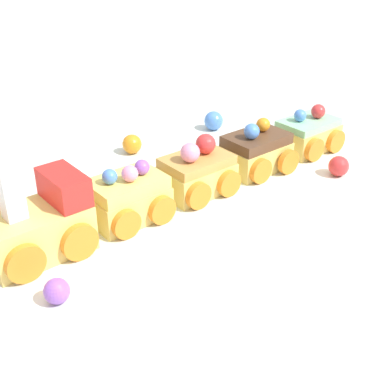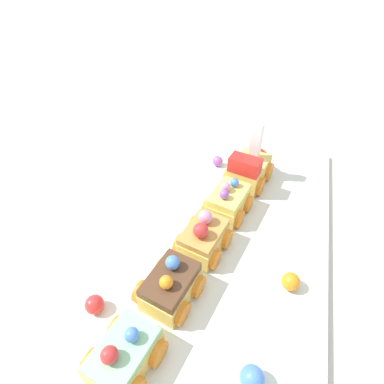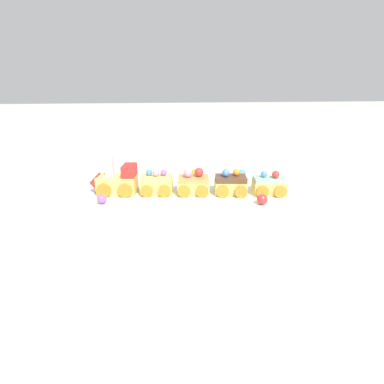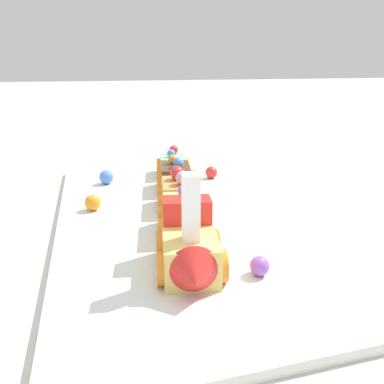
# 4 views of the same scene
# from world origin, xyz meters

# --- Properties ---
(ground_plane) EXTENTS (10.00, 10.00, 0.00)m
(ground_plane) POSITION_xyz_m (0.00, 0.00, 0.00)
(ground_plane) COLOR beige
(display_board) EXTENTS (0.62, 0.46, 0.01)m
(display_board) POSITION_xyz_m (0.00, 0.00, 0.01)
(display_board) COLOR silver
(display_board) RESTS_ON ground_plane
(cake_train_locomotive) EXTENTS (0.12, 0.08, 0.11)m
(cake_train_locomotive) POSITION_xyz_m (0.16, -0.08, 0.04)
(cake_train_locomotive) COLOR #EACC66
(cake_train_locomotive) RESTS_ON display_board
(cake_car_lemon) EXTENTS (0.08, 0.08, 0.06)m
(cake_car_lemon) POSITION_xyz_m (0.06, -0.07, 0.03)
(cake_car_lemon) COLOR #EACC66
(cake_car_lemon) RESTS_ON display_board
(cake_car_caramel) EXTENTS (0.08, 0.08, 0.06)m
(cake_car_caramel) POSITION_xyz_m (-0.03, -0.05, 0.04)
(cake_car_caramel) COLOR #EACC66
(cake_car_caramel) RESTS_ON display_board
(cake_car_chocolate) EXTENTS (0.08, 0.08, 0.06)m
(cake_car_chocolate) POSITION_xyz_m (-0.12, -0.04, 0.03)
(cake_car_chocolate) COLOR #EACC66
(cake_car_chocolate) RESTS_ON display_board
(cake_car_mint) EXTENTS (0.08, 0.08, 0.06)m
(cake_car_mint) POSITION_xyz_m (-0.21, -0.02, 0.03)
(cake_car_mint) COLOR #EACC66
(cake_car_mint) RESTS_ON display_board
(gumball_purple) EXTENTS (0.02, 0.02, 0.02)m
(gumball_purple) POSITION_xyz_m (0.19, -0.01, 0.02)
(gumball_purple) COLOR #9956C6
(gumball_purple) RESTS_ON display_board
(gumball_blue) EXTENTS (0.03, 0.03, 0.03)m
(gumball_blue) POSITION_xyz_m (-0.18, -0.15, 0.03)
(gumball_blue) COLOR #4C84E0
(gumball_blue) RESTS_ON display_board
(gumball_red) EXTENTS (0.02, 0.02, 0.02)m
(gumball_red) POSITION_xyz_m (-0.17, 0.05, 0.02)
(gumball_red) COLOR red
(gumball_red) RESTS_ON display_board
(gumball_orange) EXTENTS (0.02, 0.02, 0.02)m
(gumball_orange) POSITION_xyz_m (-0.05, -0.18, 0.02)
(gumball_orange) COLOR orange
(gumball_orange) RESTS_ON display_board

